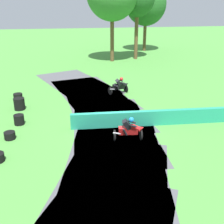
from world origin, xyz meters
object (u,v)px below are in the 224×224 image
tire_stack_mid_b (10,135)px  tire_stack_extra_b (18,96)px  motorcycle_lead_red (130,129)px  motorcycle_chase_black (120,86)px  tire_stack_far (19,120)px  tire_stack_extra_a (19,104)px

tire_stack_mid_b → tire_stack_extra_b: (-0.53, 6.70, 0.00)m
motorcycle_lead_red → motorcycle_chase_black: motorcycle_lead_red is taller
motorcycle_chase_black → tire_stack_extra_b: (-7.73, -0.03, -0.44)m
tire_stack_far → tire_stack_extra_b: size_ratio=0.92×
tire_stack_far → tire_stack_extra_b: 4.88m
motorcycle_lead_red → tire_stack_mid_b: motorcycle_lead_red is taller
motorcycle_chase_black → tire_stack_extra_b: 7.74m
tire_stack_far → tire_stack_extra_a: 2.54m
tire_stack_extra_b → tire_stack_mid_b: bearing=-85.5°
motorcycle_chase_black → tire_stack_extra_b: bearing=-179.8°
motorcycle_lead_red → tire_stack_extra_b: size_ratio=2.60×
motorcycle_lead_red → motorcycle_chase_black: size_ratio=0.98×
motorcycle_lead_red → tire_stack_far: size_ratio=2.83×
motorcycle_lead_red → tire_stack_extra_b: bearing=130.7°
tire_stack_far → tire_stack_extra_a: bearing=97.3°
tire_stack_extra_a → motorcycle_lead_red: bearing=-41.4°
motorcycle_chase_black → tire_stack_mid_b: (-7.20, -6.73, -0.44)m
tire_stack_mid_b → tire_stack_extra_a: tire_stack_extra_a is taller
motorcycle_chase_black → tire_stack_mid_b: size_ratio=2.96×
tire_stack_mid_b → tire_stack_far: tire_stack_far is taller
tire_stack_mid_b → motorcycle_chase_black: bearing=43.1°
tire_stack_extra_b → motorcycle_chase_black: bearing=0.2°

